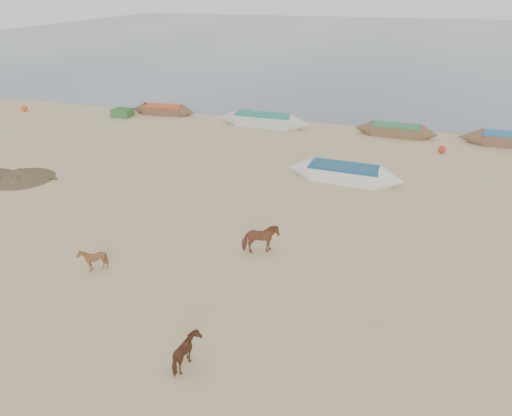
{
  "coord_description": "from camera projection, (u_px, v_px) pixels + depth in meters",
  "views": [
    {
      "loc": [
        5.53,
        -13.96,
        9.59
      ],
      "look_at": [
        0.0,
        4.0,
        1.0
      ],
      "focal_mm": 35.0,
      "sensor_mm": 36.0,
      "label": 1
    }
  ],
  "objects": [
    {
      "name": "cow_adult",
      "position": [
        260.0,
        239.0,
        19.04
      ],
      "size": [
        1.53,
        1.19,
        1.18
      ],
      "primitive_type": "imported",
      "rotation": [
        0.0,
        0.0,
        2.04
      ],
      "color": "brown",
      "rests_on": "ground"
    },
    {
      "name": "calf_front",
      "position": [
        93.0,
        259.0,
        17.93
      ],
      "size": [
        0.86,
        0.77,
        0.91
      ],
      "primitive_type": "imported",
      "rotation": [
        0.0,
        0.0,
        -1.61
      ],
      "color": "brown",
      "rests_on": "ground"
    },
    {
      "name": "near_canoe",
      "position": [
        345.0,
        173.0,
        26.06
      ],
      "size": [
        6.23,
        1.99,
        0.83
      ],
      "primitive_type": null,
      "rotation": [
        0.0,
        0.0,
        -0.09
      ],
      "color": "silver",
      "rests_on": "ground"
    },
    {
      "name": "ground",
      "position": [
        223.0,
        279.0,
        17.6
      ],
      "size": [
        140.0,
        140.0,
        0.0
      ],
      "primitive_type": "plane",
      "color": "tan",
      "rests_on": "ground"
    },
    {
      "name": "waterline_canoes",
      "position": [
        430.0,
        131.0,
        33.27
      ],
      "size": [
        42.07,
        3.76,
        0.92
      ],
      "color": "brown",
      "rests_on": "ground"
    },
    {
      "name": "sea",
      "position": [
        385.0,
        39.0,
        88.87
      ],
      "size": [
        160.0,
        160.0,
        0.0
      ],
      "primitive_type": "plane",
      "color": "slate",
      "rests_on": "ground"
    },
    {
      "name": "debris_pile",
      "position": [
        21.0,
        175.0,
        26.39
      ],
      "size": [
        4.27,
        4.27,
        0.47
      ],
      "primitive_type": "cone",
      "rotation": [
        0.0,
        0.0,
        -0.29
      ],
      "color": "brown",
      "rests_on": "ground"
    },
    {
      "name": "beach_clutter",
      "position": [
        384.0,
        130.0,
        33.91
      ],
      "size": [
        47.77,
        5.6,
        0.64
      ],
      "color": "#2E642D",
      "rests_on": "ground"
    },
    {
      "name": "calf_right",
      "position": [
        188.0,
        353.0,
        13.37
      ],
      "size": [
        1.1,
        1.18,
        0.95
      ],
      "primitive_type": "imported",
      "rotation": [
        0.0,
        0.0,
        1.95
      ],
      "color": "brown",
      "rests_on": "ground"
    }
  ]
}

